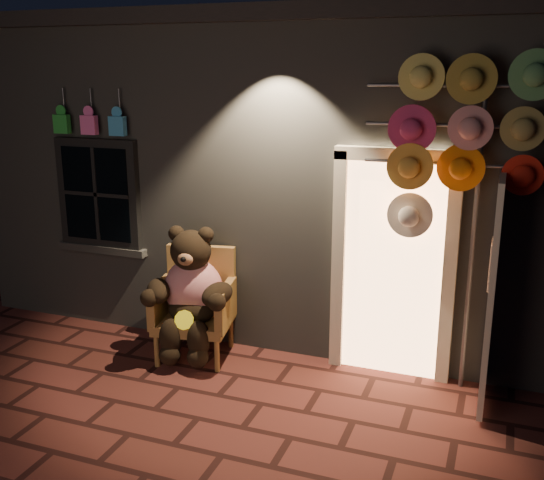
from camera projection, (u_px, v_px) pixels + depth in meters
The scene contains 5 objects.
ground at pixel (198, 418), 5.41m from camera, with size 60.00×60.00×0.00m, color #53231F.
shop_building at pixel (329, 156), 8.56m from camera, with size 7.30×5.95×3.51m.
wicker_armchair at pixel (196, 303), 6.52m from camera, with size 0.86×0.81×1.10m.
teddy_bear at pixel (191, 293), 6.34m from camera, with size 0.94×0.81×1.32m.
hat_rack at pixel (487, 137), 5.24m from camera, with size 1.94×0.22×2.98m.
Camera 1 is at (2.29, -4.29, 2.89)m, focal length 42.00 mm.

